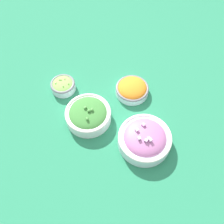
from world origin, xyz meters
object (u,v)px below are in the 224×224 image
bowl_carrots (132,89)px  bowl_broccoli (88,114)px  bowl_red_onion (145,139)px  bowl_lettuce (63,85)px

bowl_carrots → bowl_broccoli: bearing=-77.4°
bowl_red_onion → bowl_broccoli: bearing=-140.2°
bowl_lettuce → bowl_carrots: bearing=62.7°
bowl_lettuce → bowl_red_onion: bowl_red_onion is taller
bowl_carrots → bowl_broccoli: bowl_broccoli is taller
bowl_carrots → bowl_broccoli: (0.05, -0.23, 0.01)m
bowl_carrots → bowl_red_onion: size_ratio=0.71×
bowl_carrots → bowl_lettuce: (-0.14, -0.28, 0.00)m
bowl_lettuce → bowl_broccoli: size_ratio=0.58×
bowl_red_onion → bowl_lettuce: bearing=-151.5°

